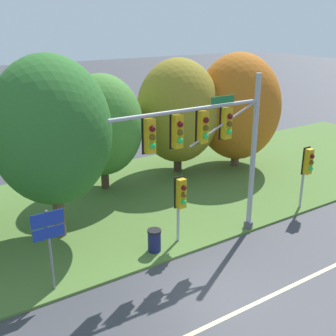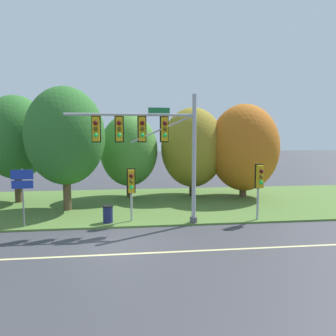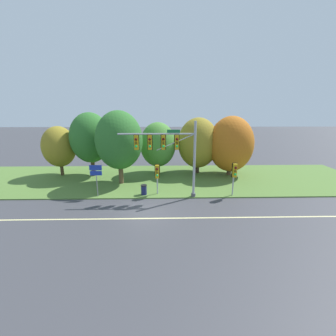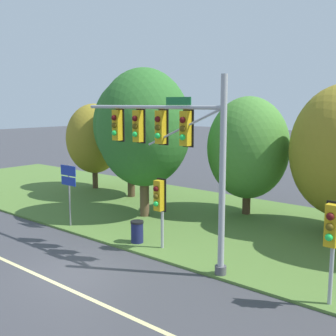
% 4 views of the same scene
% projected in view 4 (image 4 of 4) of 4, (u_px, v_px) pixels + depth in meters
% --- Properties ---
extents(ground_plane, '(160.00, 160.00, 0.00)m').
position_uv_depth(ground_plane, '(80.00, 271.00, 15.04)').
color(ground_plane, '#3D3D42').
extents(lane_stripe, '(36.00, 0.16, 0.01)m').
position_uv_depth(lane_stripe, '(52.00, 281.00, 14.13)').
color(lane_stripe, beige).
rests_on(lane_stripe, ground).
extents(grass_verge, '(48.00, 11.50, 0.10)m').
position_uv_depth(grass_verge, '(210.00, 221.00, 21.30)').
color(grass_verge, '#517533').
rests_on(grass_verge, ground).
extents(traffic_signal_mast, '(6.77, 0.49, 6.77)m').
position_uv_depth(traffic_signal_mast, '(170.00, 142.00, 15.24)').
color(traffic_signal_mast, '#9EA0A5').
rests_on(traffic_signal_mast, grass_verge).
extents(pedestrian_signal_near_kerb, '(0.46, 0.55, 2.88)m').
position_uv_depth(pedestrian_signal_near_kerb, '(159.00, 199.00, 16.70)').
color(pedestrian_signal_near_kerb, '#9EA0A5').
rests_on(pedestrian_signal_near_kerb, grass_verge).
extents(pedestrian_signal_further_along, '(0.46, 0.55, 3.09)m').
position_uv_depth(pedestrian_signal_further_along, '(332.00, 232.00, 11.88)').
color(pedestrian_signal_further_along, '#9EA0A5').
rests_on(pedestrian_signal_further_along, grass_verge).
extents(route_sign_post, '(1.10, 0.08, 2.97)m').
position_uv_depth(route_sign_post, '(69.00, 183.00, 19.94)').
color(route_sign_post, slate).
rests_on(route_sign_post, grass_verge).
extents(tree_nearest_road, '(3.79, 3.79, 5.81)m').
position_uv_depth(tree_nearest_road, '(94.00, 139.00, 28.73)').
color(tree_nearest_road, '#4C3823').
rests_on(tree_nearest_road, grass_verge).
extents(tree_left_of_mast, '(4.57, 4.57, 7.35)m').
position_uv_depth(tree_left_of_mast, '(130.00, 125.00, 25.92)').
color(tree_left_of_mast, '#4C3823').
rests_on(tree_left_of_mast, grass_verge).
extents(tree_behind_signpost, '(4.80, 4.80, 7.60)m').
position_uv_depth(tree_behind_signpost, '(144.00, 128.00, 21.34)').
color(tree_behind_signpost, brown).
rests_on(tree_behind_signpost, grass_verge).
extents(tree_mid_verge, '(4.26, 4.26, 6.19)m').
position_uv_depth(tree_mid_verge, '(248.00, 148.00, 21.92)').
color(tree_mid_verge, '#4C3823').
rests_on(tree_mid_verge, grass_verge).
extents(trash_bin, '(0.56, 0.56, 0.93)m').
position_uv_depth(trash_bin, '(137.00, 232.00, 17.74)').
color(trash_bin, '#191E4C').
rests_on(trash_bin, grass_verge).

